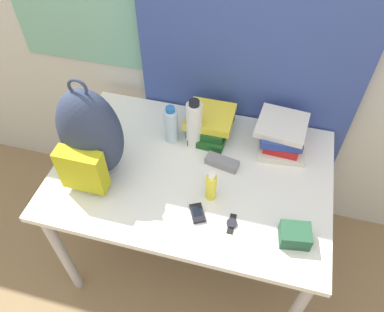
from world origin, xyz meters
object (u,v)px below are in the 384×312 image
Objects in this scene: sports_bottle at (194,124)px; cell_phone at (197,213)px; sunglasses_case at (222,162)px; book_stack_left at (211,123)px; book_stack_center at (282,134)px; camera_pouch at (295,235)px; sunscreen_bottle at (211,186)px; backpack at (90,137)px; wristwatch at (232,223)px; water_bottle at (171,125)px.

sports_bottle reaches higher than cell_phone.
sports_bottle reaches higher than sunglasses_case.
cell_phone is at bearing -83.35° from book_stack_left.
book_stack_center reaches higher than camera_pouch.
sunscreen_bottle reaches higher than sunglasses_case.
book_stack_center is (0.34, 0.00, 0.01)m from book_stack_left.
backpack reaches higher than camera_pouch.
sports_bottle is 2.03× the size of camera_pouch.
book_stack_left is at bearing 40.81° from backpack.
backpack is 5.30× the size of wristwatch.
camera_pouch is at bearing -41.07° from sunglasses_case.
cell_phone is (0.22, -0.38, -0.09)m from water_bottle.
backpack is 2.48× the size of water_bottle.
water_bottle is 0.55m from wristwatch.
sunglasses_case is 0.46m from camera_pouch.
backpack reaches higher than sports_bottle.
book_stack_left is 1.70× the size of sunglasses_case.
water_bottle is at bearing 146.79° from camera_pouch.
book_stack_center is at bearing 11.01° from water_bottle.
sports_bottle reaches higher than water_bottle.
camera_pouch is (0.61, -0.40, -0.06)m from water_bottle.
sunglasses_case is 0.31m from wristwatch.
sunscreen_bottle is 0.97× the size of sunglasses_case.
sunscreen_bottle is at bearing -76.91° from book_stack_left.
sunglasses_case is (0.01, 0.18, -0.05)m from sunscreen_bottle.
wristwatch is at bearing -105.85° from book_stack_center.
water_bottle is 0.45m from cell_phone.
cell_phone is at bearing -73.52° from sports_bottle.
sports_bottle is 1.64× the size of sunglasses_case.
water_bottle is at bearing -168.99° from book_stack_center.
camera_pouch is at bearing -2.52° from cell_phone.
wristwatch is (0.14, -0.01, -0.00)m from cell_phone.
water_bottle is (-0.17, -0.10, 0.03)m from book_stack_left.
camera_pouch is at bearing -78.21° from book_stack_center.
camera_pouch is at bearing -48.28° from book_stack_left.
cell_phone is at bearing 177.48° from camera_pouch.
sports_bottle is 0.49m from wristwatch.
sunglasses_case reaches higher than wristwatch.
sunglasses_case is at bearing 86.60° from sunscreen_bottle.
sports_bottle is 0.33m from sunscreen_bottle.
backpack is 3.24× the size of sunscreen_bottle.
water_bottle is at bearing 133.12° from wristwatch.
camera_pouch is (0.10, -0.50, -0.03)m from book_stack_center.
book_stack_center is 0.46m from sunscreen_bottle.
cell_phone is (0.48, -0.11, -0.20)m from backpack.
book_stack_left is 0.92× the size of book_stack_center.
sunglasses_case is (0.04, 0.28, 0.01)m from cell_phone.
water_bottle is (0.26, 0.27, -0.12)m from backpack.
sunscreen_bottle is at bearing -47.83° from water_bottle.
wristwatch is (0.63, -0.12, -0.21)m from backpack.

